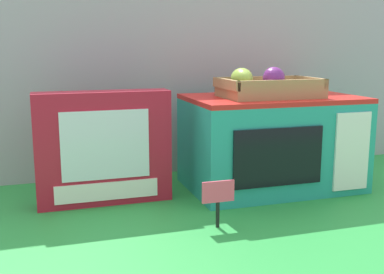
{
  "coord_description": "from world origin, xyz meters",
  "views": [
    {
      "loc": [
        -0.43,
        -1.1,
        0.37
      ],
      "look_at": [
        -0.08,
        0.01,
        0.15
      ],
      "focal_mm": 44.44,
      "sensor_mm": 36.0,
      "label": 1
    }
  ],
  "objects_px": {
    "toy_microwave": "(271,142)",
    "price_sign": "(218,197)",
    "food_groups_crate": "(266,88)",
    "cookie_set_box": "(104,148)"
  },
  "relations": [
    {
      "from": "cookie_set_box",
      "to": "price_sign",
      "type": "xyz_separation_m",
      "value": [
        0.2,
        -0.24,
        -0.07
      ]
    },
    {
      "from": "toy_microwave",
      "to": "food_groups_crate",
      "type": "relative_size",
      "value": 1.81
    },
    {
      "from": "food_groups_crate",
      "to": "toy_microwave",
      "type": "bearing_deg",
      "value": 37.82
    },
    {
      "from": "toy_microwave",
      "to": "price_sign",
      "type": "height_order",
      "value": "toy_microwave"
    },
    {
      "from": "price_sign",
      "to": "food_groups_crate",
      "type": "bearing_deg",
      "value": 45.06
    },
    {
      "from": "cookie_set_box",
      "to": "price_sign",
      "type": "bearing_deg",
      "value": -49.55
    },
    {
      "from": "cookie_set_box",
      "to": "toy_microwave",
      "type": "bearing_deg",
      "value": -0.52
    },
    {
      "from": "price_sign",
      "to": "toy_microwave",
      "type": "bearing_deg",
      "value": 44.2
    },
    {
      "from": "food_groups_crate",
      "to": "price_sign",
      "type": "relative_size",
      "value": 2.42
    },
    {
      "from": "cookie_set_box",
      "to": "price_sign",
      "type": "relative_size",
      "value": 3.16
    }
  ]
}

